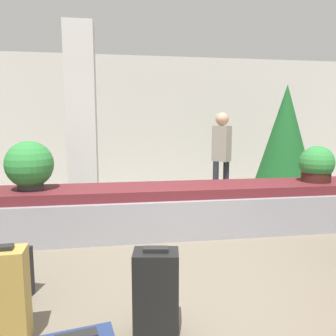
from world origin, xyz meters
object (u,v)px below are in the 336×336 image
(potted_plant_0, at_px, (30,166))
(potted_plant_1, at_px, (317,165))
(pillar, at_px, (82,119))
(decorated_tree, at_px, (285,137))
(suitcase_0, at_px, (2,297))
(suitcase_5, at_px, (156,293))
(traveler_0, at_px, (221,150))
(suitcase_6, at_px, (12,274))

(potted_plant_0, height_order, potted_plant_1, potted_plant_0)
(pillar, bearing_deg, decorated_tree, 5.23)
(suitcase_0, xyz_separation_m, suitcase_5, (1.06, -0.06, -0.03))
(potted_plant_1, bearing_deg, traveler_0, 126.75)
(pillar, xyz_separation_m, potted_plant_0, (-0.54, -1.46, -0.63))
(pillar, height_order, suitcase_6, pillar)
(suitcase_6, distance_m, potted_plant_0, 1.80)
(traveler_0, bearing_deg, suitcase_0, 105.16)
(potted_plant_0, bearing_deg, suitcase_0, -81.41)
(suitcase_5, distance_m, decorated_tree, 5.28)
(potted_plant_1, bearing_deg, suitcase_0, -149.68)
(suitcase_6, xyz_separation_m, potted_plant_0, (-0.22, 1.63, 0.74))
(suitcase_5, xyz_separation_m, potted_plant_1, (2.68, 2.24, 0.59))
(suitcase_0, height_order, decorated_tree, decorated_tree)
(suitcase_0, bearing_deg, traveler_0, 49.82)
(potted_plant_1, bearing_deg, suitcase_5, -140.03)
(suitcase_6, relative_size, traveler_0, 0.28)
(pillar, height_order, decorated_tree, pillar)
(suitcase_5, height_order, potted_plant_1, potted_plant_1)
(traveler_0, bearing_deg, pillar, 49.45)
(suitcase_5, bearing_deg, potted_plant_0, 130.54)
(suitcase_0, height_order, potted_plant_1, potted_plant_1)
(potted_plant_0, height_order, traveler_0, traveler_0)
(suitcase_5, height_order, potted_plant_0, potted_plant_0)
(pillar, relative_size, suitcase_5, 4.86)
(potted_plant_0, distance_m, traveler_0, 3.32)
(suitcase_5, relative_size, suitcase_6, 1.36)
(decorated_tree, bearing_deg, suitcase_0, -136.20)
(suitcase_6, bearing_deg, suitcase_0, -59.32)
(pillar, bearing_deg, suitcase_0, -93.20)
(suitcase_0, bearing_deg, potted_plant_0, 95.68)
(potted_plant_0, bearing_deg, pillar, 69.69)
(suitcase_5, bearing_deg, traveler_0, 74.63)
(pillar, xyz_separation_m, traveler_0, (2.50, -0.13, -0.57))
(suitcase_6, height_order, traveler_0, traveler_0)
(pillar, height_order, potted_plant_0, pillar)
(suitcase_6, relative_size, potted_plant_0, 0.75)
(potted_plant_0, relative_size, potted_plant_1, 1.20)
(pillar, bearing_deg, potted_plant_0, -110.31)
(suitcase_6, height_order, potted_plant_0, potted_plant_0)
(suitcase_0, xyz_separation_m, potted_plant_0, (-0.34, 2.22, 0.63))
(suitcase_0, relative_size, suitcase_6, 1.47)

